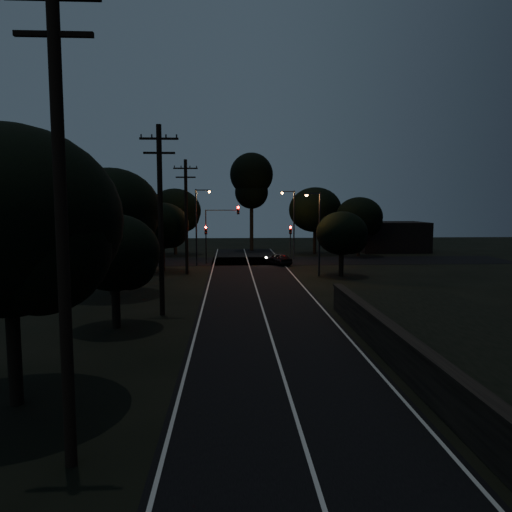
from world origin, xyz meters
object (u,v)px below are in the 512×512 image
signal_mast (221,224)px  streetlight_c (318,228)px  utility_pole_mid (161,217)px  signal_right (290,237)px  utility_pole_near (61,216)px  streetlight_a (198,222)px  car (279,259)px  tall_pine (252,180)px  signal_left (206,238)px  streetlight_b (292,220)px  utility_pole_far (186,215)px

signal_mast → streetlight_c: streetlight_c is taller
utility_pole_mid → signal_right: size_ratio=2.68×
utility_pole_near → streetlight_a: (0.69, 40.00, -1.61)m
car → streetlight_c: bearing=83.5°
utility_pole_near → tall_pine: size_ratio=0.89×
streetlight_c → car: (-2.63, 8.54, -3.72)m
signal_left → streetlight_c: size_ratio=0.55×
signal_left → signal_mast: bearing=0.1°
signal_left → streetlight_c: streetlight_c is taller
streetlight_b → car: bearing=-111.1°
streetlight_a → streetlight_c: 13.72m
utility_pole_near → car: utility_pole_near is taller
signal_mast → car: (6.11, -1.45, -3.71)m
signal_left → signal_mast: 2.26m
utility_pole_near → utility_pole_far: 34.01m
utility_pole_near → car: 41.95m
signal_right → car: bearing=-134.0°
utility_pole_far → signal_mast: utility_pole_far is taller
tall_pine → streetlight_c: 26.02m
signal_mast → signal_left: bearing=-179.9°
utility_pole_mid → tall_pine: (7.00, 40.00, 3.95)m
signal_mast → streetlight_a: streetlight_a is taller
signal_mast → streetlight_b: streetlight_b is taller
utility_pole_far → car: bearing=35.4°
utility_pole_mid → streetlight_b: bearing=68.7°
streetlight_c → car: streetlight_c is taller
signal_mast → streetlight_a: 3.13m
signal_right → streetlight_b: streetlight_b is taller
signal_mast → streetlight_c: bearing=-48.8°
streetlight_c → signal_mast: bearing=131.2°
tall_pine → car: size_ratio=3.62×
utility_pole_near → signal_right: utility_pole_near is taller
tall_pine → signal_left: size_ratio=3.28×
car → utility_pole_far: bearing=11.8°
utility_pole_far → streetlight_b: size_ratio=1.31×
utility_pole_far → streetlight_c: utility_pole_far is taller
signal_left → streetlight_a: (-0.71, -1.99, 1.80)m
utility_pole_near → tall_pine: tall_pine is taller
utility_pole_mid → car: (9.20, 23.54, -5.11)m
car → streetlight_b: bearing=-134.7°
utility_pole_far → signal_right: utility_pole_far is taller
utility_pole_mid → streetlight_a: size_ratio=1.38×
signal_right → streetlight_b: size_ratio=0.51×
utility_pole_far → signal_left: (1.40, 7.99, -2.65)m
signal_mast → streetlight_b: 9.15m
signal_left → utility_pole_near: bearing=-91.9°
tall_pine → signal_right: bearing=-76.5°
utility_pole_mid → signal_left: bearing=86.8°
tall_pine → signal_right: (3.60, -15.01, -6.85)m
utility_pole_near → streetlight_c: (11.83, 32.00, -1.89)m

